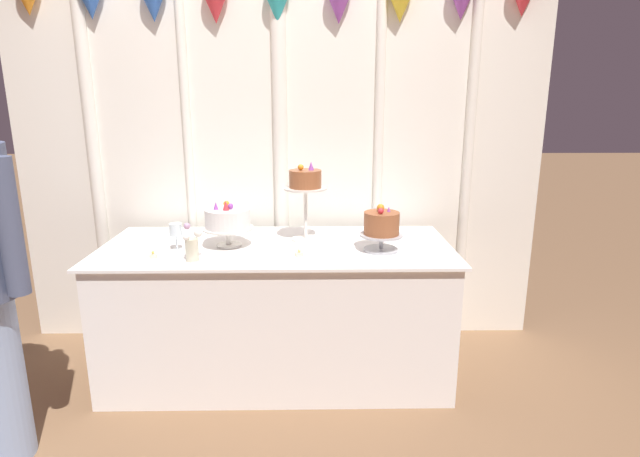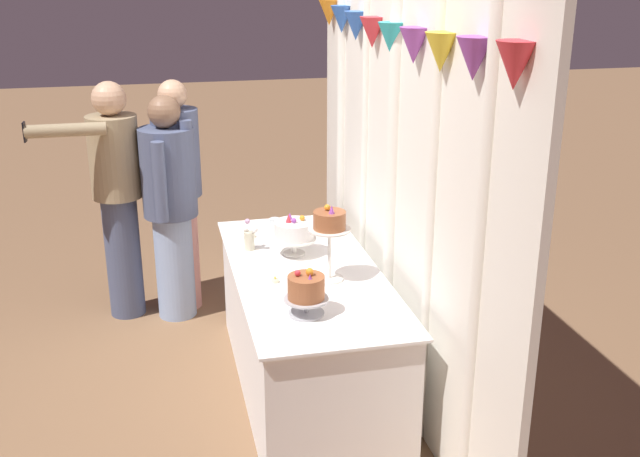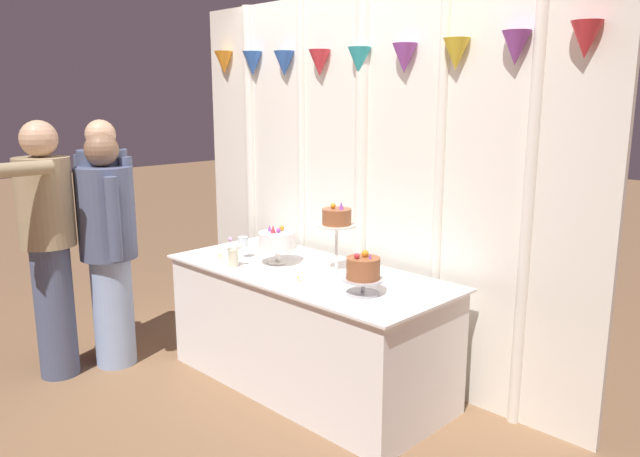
% 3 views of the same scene
% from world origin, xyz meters
% --- Properties ---
extents(ground_plane, '(24.00, 24.00, 0.00)m').
position_xyz_m(ground_plane, '(0.00, 0.00, 0.00)').
color(ground_plane, '#846042').
extents(draped_curtain, '(3.23, 0.15, 2.46)m').
position_xyz_m(draped_curtain, '(-0.01, 0.61, 1.29)').
color(draped_curtain, white).
rests_on(draped_curtain, ground_plane).
extents(cake_table, '(1.87, 0.81, 0.75)m').
position_xyz_m(cake_table, '(0.00, 0.10, 0.38)').
color(cake_table, white).
rests_on(cake_table, ground_plane).
extents(cake_display_leftmost, '(0.27, 0.27, 0.25)m').
position_xyz_m(cake_display_leftmost, '(-0.25, 0.08, 0.90)').
color(cake_display_leftmost, silver).
rests_on(cake_display_leftmost, cake_table).
extents(cake_display_center, '(0.23, 0.23, 0.44)m').
position_xyz_m(cake_display_center, '(0.16, 0.20, 1.06)').
color(cake_display_center, silver).
rests_on(cake_display_center, cake_table).
extents(cake_display_rightmost, '(0.22, 0.22, 0.24)m').
position_xyz_m(cake_display_rightmost, '(0.55, -0.01, 0.88)').
color(cake_display_rightmost, '#B2B2B7').
rests_on(cake_display_rightmost, cake_table).
extents(wine_glass, '(0.07, 0.07, 0.14)m').
position_xyz_m(wine_glass, '(-0.51, 0.01, 0.86)').
color(wine_glass, silver).
rests_on(wine_glass, cake_table).
extents(flower_vase, '(0.08, 0.08, 0.19)m').
position_xyz_m(flower_vase, '(-0.39, -0.16, 0.83)').
color(flower_vase, beige).
rests_on(flower_vase, cake_table).
extents(tealight_far_left, '(0.04, 0.04, 0.04)m').
position_xyz_m(tealight_far_left, '(-0.60, -0.12, 0.76)').
color(tealight_far_left, beige).
rests_on(tealight_far_left, cake_table).
extents(tealight_near_left, '(0.04, 0.04, 0.04)m').
position_xyz_m(tealight_near_left, '(0.13, -0.10, 0.76)').
color(tealight_near_left, beige).
rests_on(tealight_near_left, cake_table).
extents(guest_man_dark_suit, '(0.47, 0.41, 1.65)m').
position_xyz_m(guest_man_dark_suit, '(-1.30, -0.54, 0.91)').
color(guest_man_dark_suit, '#D6938E').
rests_on(guest_man_dark_suit, ground_plane).
extents(guest_man_pink_jacket, '(0.52, 0.45, 1.57)m').
position_xyz_m(guest_man_pink_jacket, '(-1.17, -0.60, 0.85)').
color(guest_man_pink_jacket, '#93ADD6').
rests_on(guest_man_pink_jacket, ground_plane).
extents(guest_girl_blue_dress, '(0.50, 0.70, 1.66)m').
position_xyz_m(guest_girl_blue_dress, '(-1.27, -0.95, 0.92)').
color(guest_girl_blue_dress, '#4C5675').
rests_on(guest_girl_blue_dress, ground_plane).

